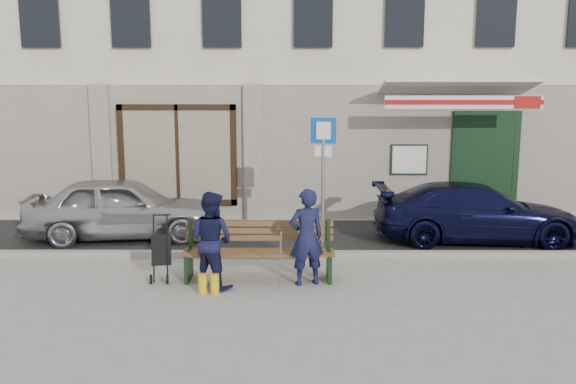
{
  "coord_description": "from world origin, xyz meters",
  "views": [
    {
      "loc": [
        -0.52,
        -8.41,
        2.83
      ],
      "look_at": [
        -0.56,
        1.6,
        1.2
      ],
      "focal_mm": 35.0,
      "sensor_mm": 36.0,
      "label": 1
    }
  ],
  "objects_px": {
    "car_silver": "(122,208)",
    "woman": "(211,240)",
    "parking_sign": "(323,164)",
    "stroller": "(161,252)",
    "car_navy": "(476,212)",
    "man": "(306,237)",
    "bench": "(256,252)"
  },
  "relations": [
    {
      "from": "woman",
      "to": "bench",
      "type": "bearing_deg",
      "value": -122.13
    },
    {
      "from": "car_navy",
      "to": "stroller",
      "type": "xyz_separation_m",
      "value": [
        -5.81,
        -2.55,
        -0.13
      ]
    },
    {
      "from": "man",
      "to": "stroller",
      "type": "distance_m",
      "value": 2.33
    },
    {
      "from": "parking_sign",
      "to": "man",
      "type": "relative_size",
      "value": 1.67
    },
    {
      "from": "bench",
      "to": "man",
      "type": "xyz_separation_m",
      "value": [
        0.8,
        -0.22,
        0.3
      ]
    },
    {
      "from": "car_navy",
      "to": "woman",
      "type": "relative_size",
      "value": 2.74
    },
    {
      "from": "car_silver",
      "to": "woman",
      "type": "height_order",
      "value": "woman"
    },
    {
      "from": "stroller",
      "to": "car_silver",
      "type": "bearing_deg",
      "value": 109.08
    },
    {
      "from": "parking_sign",
      "to": "stroller",
      "type": "xyz_separation_m",
      "value": [
        -2.65,
        -1.63,
        -1.22
      ]
    },
    {
      "from": "bench",
      "to": "woman",
      "type": "relative_size",
      "value": 1.61
    },
    {
      "from": "bench",
      "to": "woman",
      "type": "distance_m",
      "value": 0.8
    },
    {
      "from": "car_navy",
      "to": "man",
      "type": "bearing_deg",
      "value": 129.76
    },
    {
      "from": "car_silver",
      "to": "man",
      "type": "xyz_separation_m",
      "value": [
        3.71,
        -2.92,
        0.1
      ]
    },
    {
      "from": "car_navy",
      "to": "woman",
      "type": "bearing_deg",
      "value": 121.92
    },
    {
      "from": "stroller",
      "to": "man",
      "type": "bearing_deg",
      "value": -13.52
    },
    {
      "from": "car_silver",
      "to": "stroller",
      "type": "relative_size",
      "value": 3.67
    },
    {
      "from": "car_navy",
      "to": "parking_sign",
      "type": "height_order",
      "value": "parking_sign"
    },
    {
      "from": "car_silver",
      "to": "parking_sign",
      "type": "relative_size",
      "value": 1.51
    },
    {
      "from": "car_navy",
      "to": "parking_sign",
      "type": "distance_m",
      "value": 3.46
    },
    {
      "from": "car_silver",
      "to": "stroller",
      "type": "distance_m",
      "value": 3.06
    },
    {
      "from": "parking_sign",
      "to": "woman",
      "type": "relative_size",
      "value": 1.7
    },
    {
      "from": "man",
      "to": "stroller",
      "type": "relative_size",
      "value": 1.45
    },
    {
      "from": "man",
      "to": "woman",
      "type": "xyz_separation_m",
      "value": [
        -1.45,
        -0.14,
        -0.01
      ]
    },
    {
      "from": "parking_sign",
      "to": "stroller",
      "type": "relative_size",
      "value": 2.43
    },
    {
      "from": "parking_sign",
      "to": "woman",
      "type": "height_order",
      "value": "parking_sign"
    },
    {
      "from": "parking_sign",
      "to": "stroller",
      "type": "bearing_deg",
      "value": -135.15
    },
    {
      "from": "car_silver",
      "to": "woman",
      "type": "xyz_separation_m",
      "value": [
        2.26,
        -3.05,
        0.09
      ]
    },
    {
      "from": "car_silver",
      "to": "man",
      "type": "bearing_deg",
      "value": -135.42
    },
    {
      "from": "car_silver",
      "to": "parking_sign",
      "type": "distance_m",
      "value": 4.33
    },
    {
      "from": "woman",
      "to": "stroller",
      "type": "distance_m",
      "value": 0.96
    },
    {
      "from": "man",
      "to": "car_navy",
      "type": "bearing_deg",
      "value": -159.62
    },
    {
      "from": "man",
      "to": "woman",
      "type": "height_order",
      "value": "man"
    }
  ]
}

